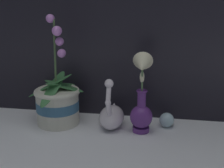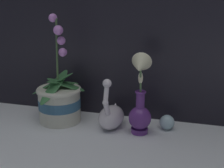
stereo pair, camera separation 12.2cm
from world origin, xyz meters
The scene contains 5 objects.
ground_plane centered at (0.00, 0.00, 0.00)m, with size 2.80×2.80×0.00m, color white.
orchid_potted_plant centered at (-0.20, 0.10, 0.09)m, with size 0.24×0.26×0.44m.
swan_figurine centered at (0.03, 0.10, 0.05)m, with size 0.10×0.18×0.22m.
blue_vase centered at (0.15, 0.07, 0.13)m, with size 0.09×0.11×0.32m.
glass_sphere centered at (0.25, 0.14, 0.03)m, with size 0.06×0.06×0.06m.
Camera 2 is at (0.34, -1.02, 0.54)m, focal length 50.00 mm.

